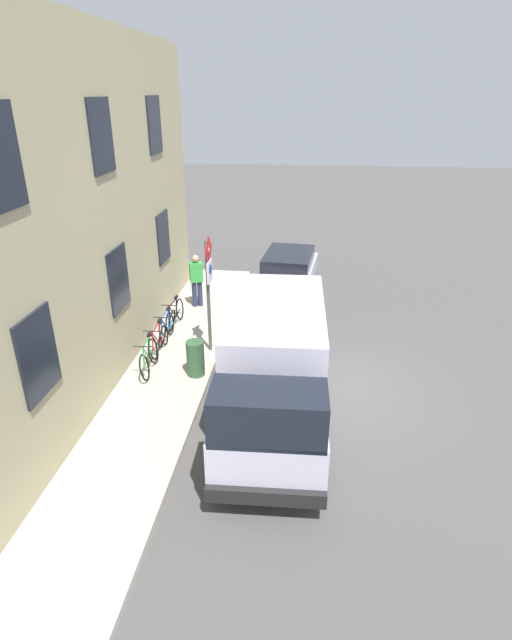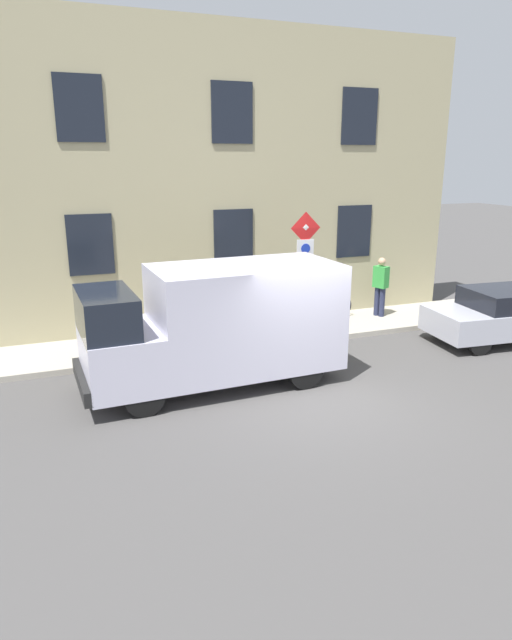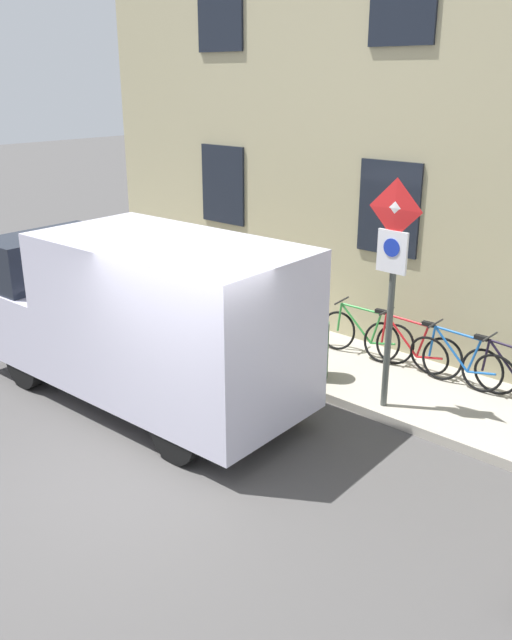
{
  "view_description": "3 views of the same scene",
  "coord_description": "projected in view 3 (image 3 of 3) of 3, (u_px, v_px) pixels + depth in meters",
  "views": [
    {
      "loc": [
        0.67,
        10.63,
        6.55
      ],
      "look_at": [
        1.93,
        -0.46,
        1.44
      ],
      "focal_mm": 28.15,
      "sensor_mm": 36.0,
      "label": 1
    },
    {
      "loc": [
        -9.2,
        4.86,
        4.56
      ],
      "look_at": [
        2.16,
        0.49,
        1.06
      ],
      "focal_mm": 31.45,
      "sensor_mm": 36.0,
      "label": 2
    },
    {
      "loc": [
        -4.25,
        -5.48,
        4.52
      ],
      "look_at": [
        2.11,
        0.18,
        1.4
      ],
      "focal_mm": 37.37,
      "sensor_mm": 36.0,
      "label": 3
    }
  ],
  "objects": [
    {
      "name": "bicycle_blue",
      "position": [
        461.0,
        362.0,
        9.93
      ],
      "size": [
        0.46,
        1.71,
        0.89
      ],
      "rotation": [
        0.0,
        0.0,
        1.58
      ],
      "color": "black",
      "rests_on": "sidewalk_slab"
    },
    {
      "name": "bicycle_green",
      "position": [
        365.0,
        335.0,
        10.99
      ],
      "size": [
        0.46,
        1.72,
        0.89
      ],
      "rotation": [
        0.0,
        0.0,
        1.68
      ],
      "color": "black",
      "rests_on": "sidewalk_slab"
    },
    {
      "name": "litter_bin",
      "position": [
        314.0,
        350.0,
        10.18
      ],
      "size": [
        0.44,
        0.44,
        0.9
      ],
      "primitive_type": "cylinder",
      "color": "#2D5133",
      "rests_on": "sidewalk_slab"
    },
    {
      "name": "sidewalk_slab",
      "position": [
        345.0,
        368.0,
        10.79
      ],
      "size": [
        2.13,
        15.55,
        0.14
      ],
      "primitive_type": "cube",
      "color": "#A9A293",
      "rests_on": "ground_plane"
    },
    {
      "name": "bicycle_red",
      "position": [
        411.0,
        348.0,
        10.46
      ],
      "size": [
        0.46,
        1.71,
        0.89
      ],
      "rotation": [
        0.0,
        0.0,
        1.6
      ],
      "color": "black",
      "rests_on": "sidewalk_slab"
    },
    {
      "name": "delivery_van",
      "position": [
        142.0,
        315.0,
        9.45
      ],
      "size": [
        2.18,
        5.4,
        2.5
      ],
      "rotation": [
        0.0,
        0.0,
        1.6
      ],
      "color": "silver",
      "rests_on": "ground_plane"
    },
    {
      "name": "ground_plane",
      "position": [
        150.0,
        478.0,
        7.96
      ],
      "size": [
        80.0,
        80.0,
        0.0
      ],
      "primitive_type": "plane",
      "color": "#484645"
    },
    {
      "name": "sign_post_stacked",
      "position": [
        392.0,
        264.0,
        8.7
      ],
      "size": [
        0.15,
        0.56,
        3.07
      ],
      "color": "#474C47",
      "rests_on": "sidewalk_slab"
    },
    {
      "name": "building_facade",
      "position": [
        407.0,
        115.0,
        10.45
      ],
      "size": [
        0.75,
        13.55,
        7.91
      ],
      "color": "tan",
      "rests_on": "ground_plane"
    }
  ]
}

